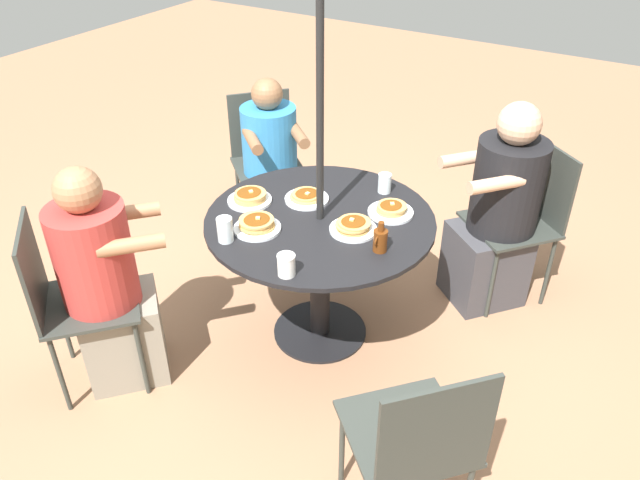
# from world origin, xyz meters

# --- Properties ---
(ground_plane) EXTENTS (12.00, 12.00, 0.00)m
(ground_plane) POSITION_xyz_m (0.00, 0.00, 0.00)
(ground_plane) COLOR #9E7051
(patio_table) EXTENTS (1.15, 1.15, 0.75)m
(patio_table) POSITION_xyz_m (0.00, 0.00, 0.60)
(patio_table) COLOR black
(patio_table) RESTS_ON ground
(umbrella_pole) EXTENTS (0.04, 0.04, 2.13)m
(umbrella_pole) POSITION_xyz_m (0.00, 0.00, 1.07)
(umbrella_pole) COLOR black
(umbrella_pole) RESTS_ON ground
(patio_chair_north) EXTENTS (0.62, 0.62, 0.93)m
(patio_chair_north) POSITION_xyz_m (-0.81, -0.92, 0.54)
(patio_chair_north) COLOR #333833
(patio_chair_north) RESTS_ON ground
(diner_north) EXTENTS (0.56, 0.57, 1.11)m
(diner_north) POSITION_xyz_m (-0.69, -0.79, 0.50)
(diner_north) COLOR slate
(diner_north) RESTS_ON ground
(patio_chair_east) EXTENTS (0.62, 0.62, 0.93)m
(patio_chair_east) POSITION_xyz_m (0.91, -0.83, 0.54)
(patio_chair_east) COLOR #333833
(patio_chair_east) RESTS_ON ground
(diner_east) EXTENTS (0.57, 0.57, 1.18)m
(diner_east) POSITION_xyz_m (0.78, -0.71, 0.54)
(diner_east) COLOR gray
(diner_east) RESTS_ON ground
(patio_chair_south) EXTENTS (0.62, 0.62, 0.93)m
(patio_chair_south) POSITION_xyz_m (0.83, 0.91, 0.54)
(patio_chair_south) COLOR #333833
(patio_chair_south) RESTS_ON ground
(patio_chair_west) EXTENTS (0.62, 0.62, 0.93)m
(patio_chair_west) POSITION_xyz_m (-0.94, 0.79, 0.54)
(patio_chair_west) COLOR #333833
(patio_chair_west) RESTS_ON ground
(diner_west) EXTENTS (0.61, 0.60, 1.22)m
(diner_west) POSITION_xyz_m (-0.81, 0.68, 0.55)
(diner_west) COLOR #3D3D42
(diner_west) RESTS_ON ground
(pancake_plate_a) EXTENTS (0.23, 0.23, 0.07)m
(pancake_plate_a) POSITION_xyz_m (0.05, -0.39, 0.78)
(pancake_plate_a) COLOR white
(pancake_plate_a) RESTS_ON patio_table
(pancake_plate_b) EXTENTS (0.23, 0.23, 0.06)m
(pancake_plate_b) POSITION_xyz_m (0.02, 0.20, 0.77)
(pancake_plate_b) COLOR white
(pancake_plate_b) RESTS_ON patio_table
(pancake_plate_c) EXTENTS (0.23, 0.23, 0.05)m
(pancake_plate_c) POSITION_xyz_m (-0.12, -0.15, 0.77)
(pancake_plate_c) COLOR white
(pancake_plate_c) RESTS_ON patio_table
(pancake_plate_d) EXTENTS (0.23, 0.23, 0.06)m
(pancake_plate_d) POSITION_xyz_m (-0.22, 0.28, 0.77)
(pancake_plate_d) COLOR white
(pancake_plate_d) RESTS_ON patio_table
(pancake_plate_e) EXTENTS (0.23, 0.23, 0.07)m
(pancake_plate_e) POSITION_xyz_m (0.25, -0.20, 0.78)
(pancake_plate_e) COLOR white
(pancake_plate_e) RESTS_ON patio_table
(syrup_bottle) EXTENTS (0.09, 0.07, 0.15)m
(syrup_bottle) POSITION_xyz_m (0.10, 0.38, 0.81)
(syrup_bottle) COLOR #602D0F
(syrup_bottle) RESTS_ON patio_table
(coffee_cup) EXTENTS (0.08, 0.08, 0.10)m
(coffee_cup) POSITION_xyz_m (0.48, 0.12, 0.80)
(coffee_cup) COLOR white
(coffee_cup) RESTS_ON patio_table
(drinking_glass_a) EXTENTS (0.07, 0.07, 0.10)m
(drinking_glass_a) POSITION_xyz_m (-0.41, 0.15, 0.80)
(drinking_glass_a) COLOR silver
(drinking_glass_a) RESTS_ON patio_table
(drinking_glass_b) EXTENTS (0.07, 0.07, 0.12)m
(drinking_glass_b) POSITION_xyz_m (0.40, -0.27, 0.81)
(drinking_glass_b) COLOR silver
(drinking_glass_b) RESTS_ON patio_table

